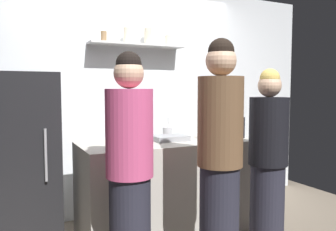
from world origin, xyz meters
TOP-DOWN VIEW (x-y plane):
  - back_wall_assembly at (0.00, 1.25)m, footprint 4.80×0.32m
  - refrigerator at (-1.21, 0.85)m, footprint 0.63×0.63m
  - counter at (0.09, 0.49)m, footprint 1.70×0.72m
  - baking_pan at (0.13, 0.52)m, footprint 0.34×0.24m
  - utensil_holder at (0.22, 0.77)m, footprint 0.10×0.10m
  - wine_bottle_dark_glass at (0.87, 0.35)m, footprint 0.07×0.07m
  - wine_bottle_pale_glass at (0.50, 0.38)m, footprint 0.07×0.07m
  - water_bottle_plastic at (-0.39, 0.23)m, footprint 0.08×0.08m
  - person_pink_top at (-0.55, -0.20)m, footprint 0.34×0.34m
  - person_blonde at (0.74, -0.19)m, footprint 0.34×0.34m
  - person_brown_jacket at (0.10, -0.38)m, footprint 0.34×0.34m

SIDE VIEW (x-z plane):
  - counter at x=0.09m, z-range 0.00..0.91m
  - refrigerator at x=-1.21m, z-range 0.00..1.56m
  - person_blonde at x=0.74m, z-range -0.01..1.58m
  - person_pink_top at x=-0.55m, z-range -0.01..1.67m
  - person_brown_jacket at x=0.10m, z-range 0.00..1.79m
  - baking_pan at x=0.13m, z-range 0.91..0.96m
  - utensil_holder at x=0.22m, z-range 0.86..1.06m
  - water_bottle_plastic at x=-0.39m, z-range 0.90..1.09m
  - wine_bottle_pale_glass at x=0.50m, z-range 0.87..1.17m
  - wine_bottle_dark_glass at x=0.87m, z-range 0.87..1.18m
  - back_wall_assembly at x=0.00m, z-range 0.00..2.60m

